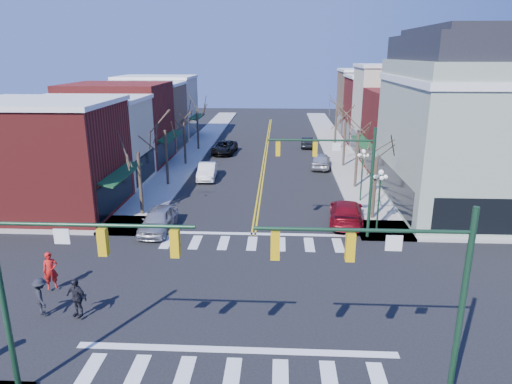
# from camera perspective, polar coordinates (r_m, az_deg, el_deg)

# --- Properties ---
(ground) EXTENTS (160.00, 160.00, 0.00)m
(ground) POSITION_cam_1_polar(r_m,az_deg,el_deg) (23.36, -1.45, -12.49)
(ground) COLOR black
(ground) RESTS_ON ground
(sidewalk_left) EXTENTS (3.50, 70.00, 0.15)m
(sidewalk_left) POSITION_cam_1_polar(r_m,az_deg,el_deg) (43.13, -11.07, 1.29)
(sidewalk_left) COLOR #9E9B93
(sidewalk_left) RESTS_ON ground
(sidewalk_right) EXTENTS (3.50, 70.00, 0.15)m
(sidewalk_right) POSITION_cam_1_polar(r_m,az_deg,el_deg) (42.47, 12.51, 0.95)
(sidewalk_right) COLOR #9E9B93
(sidewalk_right) RESTS_ON ground
(bldg_left_brick_a) EXTENTS (10.00, 8.50, 8.00)m
(bldg_left_brick_a) POSITION_cam_1_polar(r_m,az_deg,el_deg) (37.08, -24.67, 3.75)
(bldg_left_brick_a) COLOR maroon
(bldg_left_brick_a) RESTS_ON ground
(bldg_left_stucco_a) EXTENTS (10.00, 7.00, 7.50)m
(bldg_left_stucco_a) POSITION_cam_1_polar(r_m,az_deg,el_deg) (43.99, -20.11, 5.79)
(bldg_left_stucco_a) COLOR beige
(bldg_left_stucco_a) RESTS_ON ground
(bldg_left_brick_b) EXTENTS (10.00, 9.00, 8.50)m
(bldg_left_brick_b) POSITION_cam_1_polar(r_m,az_deg,el_deg) (51.27, -16.76, 8.13)
(bldg_left_brick_b) COLOR maroon
(bldg_left_brick_b) RESTS_ON ground
(bldg_left_tan) EXTENTS (10.00, 7.50, 7.80)m
(bldg_left_tan) POSITION_cam_1_polar(r_m,az_deg,el_deg) (59.08, -14.10, 9.07)
(bldg_left_tan) COLOR #937051
(bldg_left_tan) RESTS_ON ground
(bldg_left_stucco_b) EXTENTS (10.00, 8.00, 8.20)m
(bldg_left_stucco_b) POSITION_cam_1_polar(r_m,az_deg,el_deg) (66.45, -12.19, 10.19)
(bldg_left_stucco_b) COLOR beige
(bldg_left_stucco_b) RESTS_ON ground
(bldg_right_brick_a) EXTENTS (10.00, 8.50, 8.00)m
(bldg_right_brick_a) POSITION_cam_1_polar(r_m,az_deg,el_deg) (48.65, 19.65, 7.12)
(bldg_right_brick_a) COLOR maroon
(bldg_right_brick_a) RESTS_ON ground
(bldg_right_stucco) EXTENTS (10.00, 7.00, 10.00)m
(bldg_right_stucco) POSITION_cam_1_polar(r_m,az_deg,el_deg) (55.92, 17.56, 9.52)
(bldg_right_stucco) COLOR beige
(bldg_right_stucco) RESTS_ON ground
(bldg_right_brick_b) EXTENTS (10.00, 8.00, 8.50)m
(bldg_right_brick_b) POSITION_cam_1_polar(r_m,az_deg,el_deg) (63.25, 15.85, 9.75)
(bldg_right_brick_b) COLOR maroon
(bldg_right_brick_b) RESTS_ON ground
(bldg_right_tan) EXTENTS (10.00, 8.00, 9.00)m
(bldg_right_tan) POSITION_cam_1_polar(r_m,az_deg,el_deg) (71.00, 14.48, 10.78)
(bldg_right_tan) COLOR #937051
(bldg_right_tan) RESTS_ON ground
(victorian_corner) EXTENTS (12.25, 14.25, 13.30)m
(victorian_corner) POSITION_cam_1_polar(r_m,az_deg,el_deg) (38.13, 26.16, 7.97)
(victorian_corner) COLOR #929E89
(victorian_corner) RESTS_ON ground
(traffic_mast_near_left) EXTENTS (6.60, 0.28, 7.20)m
(traffic_mast_near_left) POSITION_cam_1_polar(r_m,az_deg,el_deg) (16.22, -23.94, -9.29)
(traffic_mast_near_left) COLOR #14331E
(traffic_mast_near_left) RESTS_ON ground
(traffic_mast_near_right) EXTENTS (6.60, 0.28, 7.20)m
(traffic_mast_near_right) POSITION_cam_1_polar(r_m,az_deg,el_deg) (15.07, 18.02, -10.65)
(traffic_mast_near_right) COLOR #14331E
(traffic_mast_near_right) RESTS_ON ground
(traffic_mast_far_right) EXTENTS (6.60, 0.28, 7.20)m
(traffic_mast_far_right) POSITION_cam_1_polar(r_m,az_deg,el_deg) (28.76, 10.72, 3.03)
(traffic_mast_far_right) COLOR #14331E
(traffic_mast_far_right) RESTS_ON ground
(lamppost_corner) EXTENTS (0.36, 0.36, 4.33)m
(lamppost_corner) POSITION_cam_1_polar(r_m,az_deg,el_deg) (30.73, 15.19, 0.24)
(lamppost_corner) COLOR #14331E
(lamppost_corner) RESTS_ON ground
(lamppost_midblock) EXTENTS (0.36, 0.36, 4.33)m
(lamppost_midblock) POSITION_cam_1_polar(r_m,az_deg,el_deg) (36.88, 13.17, 3.14)
(lamppost_midblock) COLOR #14331E
(lamppost_midblock) RESTS_ON ground
(tree_left_a) EXTENTS (0.24, 0.24, 4.76)m
(tree_left_a) POSITION_cam_1_polar(r_m,az_deg,el_deg) (34.08, -14.26, 0.93)
(tree_left_a) COLOR #382B21
(tree_left_a) RESTS_ON ground
(tree_left_b) EXTENTS (0.24, 0.24, 5.04)m
(tree_left_b) POSITION_cam_1_polar(r_m,az_deg,el_deg) (41.52, -11.12, 4.16)
(tree_left_b) COLOR #382B21
(tree_left_b) RESTS_ON ground
(tree_left_c) EXTENTS (0.24, 0.24, 4.55)m
(tree_left_c) POSITION_cam_1_polar(r_m,az_deg,el_deg) (49.20, -8.90, 5.96)
(tree_left_c) COLOR #382B21
(tree_left_c) RESTS_ON ground
(tree_left_d) EXTENTS (0.24, 0.24, 4.90)m
(tree_left_d) POSITION_cam_1_polar(r_m,az_deg,el_deg) (56.90, -7.29, 7.68)
(tree_left_d) COLOR #382B21
(tree_left_d) RESTS_ON ground
(tree_right_a) EXTENTS (0.24, 0.24, 4.62)m
(tree_right_a) POSITION_cam_1_polar(r_m,az_deg,el_deg) (33.29, 14.58, 0.40)
(tree_right_a) COLOR #382B21
(tree_right_a) RESTS_ON ground
(tree_right_b) EXTENTS (0.24, 0.24, 5.18)m
(tree_right_b) POSITION_cam_1_polar(r_m,az_deg,el_deg) (40.84, 12.47, 3.97)
(tree_right_b) COLOR #382B21
(tree_right_b) RESTS_ON ground
(tree_right_c) EXTENTS (0.24, 0.24, 4.83)m
(tree_right_c) POSITION_cam_1_polar(r_m,az_deg,el_deg) (48.62, 10.98, 5.89)
(tree_right_c) COLOR #382B21
(tree_right_c) RESTS_ON ground
(tree_right_d) EXTENTS (0.24, 0.24, 4.97)m
(tree_right_d) POSITION_cam_1_polar(r_m,az_deg,el_deg) (56.42, 9.91, 7.52)
(tree_right_d) COLOR #382B21
(tree_right_d) RESTS_ON ground
(car_left_near) EXTENTS (2.06, 4.71, 1.58)m
(car_left_near) POSITION_cam_1_polar(r_m,az_deg,el_deg) (31.28, -12.12, -3.43)
(car_left_near) COLOR #B1B0B5
(car_left_near) RESTS_ON ground
(car_left_mid) EXTENTS (1.82, 4.64, 1.51)m
(car_left_mid) POSITION_cam_1_polar(r_m,az_deg,el_deg) (43.62, -6.12, 2.61)
(car_left_mid) COLOR white
(car_left_mid) RESTS_ON ground
(car_left_far) EXTENTS (2.85, 5.52, 1.49)m
(car_left_far) POSITION_cam_1_polar(r_m,az_deg,el_deg) (54.67, -3.96, 5.58)
(car_left_far) COLOR black
(car_left_far) RESTS_ON ground
(car_right_near) EXTENTS (2.94, 5.80, 1.61)m
(car_right_near) POSITION_cam_1_polar(r_m,az_deg,el_deg) (32.67, 11.21, -2.46)
(car_right_near) COLOR maroon
(car_right_near) RESTS_ON ground
(car_right_mid) EXTENTS (2.45, 4.89, 1.60)m
(car_right_mid) POSITION_cam_1_polar(r_m,az_deg,el_deg) (48.01, 8.11, 3.92)
(car_right_mid) COLOR #B6B6BB
(car_right_mid) RESTS_ON ground
(car_right_far) EXTENTS (1.85, 4.14, 1.32)m
(car_right_far) POSITION_cam_1_polar(r_m,az_deg,el_deg) (58.64, 6.46, 6.20)
(car_right_far) COLOR black
(car_right_far) RESTS_ON ground
(pedestrian_red_a) EXTENTS (0.84, 0.76, 1.93)m
(pedestrian_red_a) POSITION_cam_1_polar(r_m,az_deg,el_deg) (25.21, -24.31, -8.94)
(pedestrian_red_a) COLOR red
(pedestrian_red_a) RESTS_ON sidewalk_left
(pedestrian_dark_a) EXTENTS (1.16, 0.77, 1.83)m
(pedestrian_dark_a) POSITION_cam_1_polar(r_m,az_deg,el_deg) (22.31, -21.53, -12.17)
(pedestrian_dark_a) COLOR black
(pedestrian_dark_a) RESTS_ON sidewalk_left
(pedestrian_dark_b) EXTENTS (1.19, 1.30, 1.75)m
(pedestrian_dark_b) POSITION_cam_1_polar(r_m,az_deg,el_deg) (23.12, -25.29, -11.70)
(pedestrian_dark_b) COLOR black
(pedestrian_dark_b) RESTS_ON sidewalk_left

